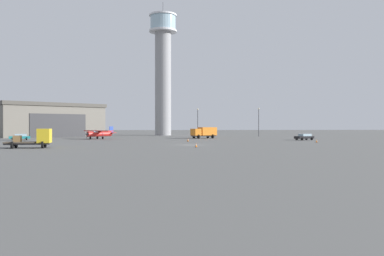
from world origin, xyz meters
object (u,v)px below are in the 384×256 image
Objects in this scene: truck_box_orange at (204,132)px; airplane_red at (100,133)px; car_teal at (20,137)px; light_post_west at (259,119)px; truck_flatbed_yellow at (36,139)px; control_tower at (163,66)px; traffic_cone_near_right at (196,145)px; light_post_north at (198,120)px; car_black at (304,137)px; traffic_cone_near_left at (317,141)px; traffic_cone_mid_apron at (188,140)px.

airplane_red is at bearing -16.64° from truck_box_orange.
car_teal is at bearing -12.57° from truck_box_orange.
airplane_red is 46.20m from light_post_west.
light_post_west reaches higher than truck_flatbed_yellow.
control_tower reaches higher than traffic_cone_near_right.
light_post_north is at bearing 170.48° from airplane_red.
truck_flatbed_yellow reaches higher than car_teal.
traffic_cone_near_left is at bearing 55.35° from car_black.
airplane_red is at bearing 119.42° from traffic_cone_near_right.
light_post_west is at bearing -107.88° from car_black.
light_post_west is at bearing 160.04° from airplane_red.
car_teal is (-13.25, 30.34, -0.59)m from truck_flatbed_yellow.
light_post_north is at bearing -75.35° from car_black.
truck_flatbed_yellow is 1.35× the size of car_black.
airplane_red is at bearing -156.82° from light_post_west.
truck_flatbed_yellow is at bearing -137.80° from traffic_cone_mid_apron.
traffic_cone_near_left is (60.31, -15.56, -0.44)m from car_teal.
truck_flatbed_yellow reaches higher than truck_box_orange.
truck_box_orange is 0.82× the size of light_post_west.
control_tower reaches higher than light_post_west.
traffic_cone_near_right is at bearing 57.51° from truck_box_orange.
traffic_cone_mid_apron is (-24.05, 6.09, 0.03)m from traffic_cone_near_left.
light_post_north reaches higher than truck_box_orange.
control_tower is 65.58m from traffic_cone_near_left.
control_tower is 72.44m from traffic_cone_near_right.
car_teal is 62.29m from traffic_cone_near_left.
airplane_red is at bearing -113.82° from control_tower.
airplane_red is at bearing -36.71° from car_black.
light_post_west is (27.66, -15.12, -17.56)m from control_tower.
light_post_north is at bearing 81.71° from traffic_cone_mid_apron.
traffic_cone_mid_apron is at bearing -124.07° from light_post_west.
truck_flatbed_yellow is 33.12m from car_teal.
car_black is 36.93m from traffic_cone_near_right.
traffic_cone_near_left is at bearing -87.56° from light_post_west.
light_post_west is 39.48m from traffic_cone_near_left.
light_post_west is (58.64, 23.61, 4.21)m from car_teal.
truck_flatbed_yellow is 31.08m from traffic_cone_mid_apron.
truck_flatbed_yellow is 9.88× the size of traffic_cone_near_right.
traffic_cone_mid_apron is (-22.38, -33.09, -4.62)m from light_post_west.
airplane_red reaches higher than traffic_cone_near_left.
light_post_west is 58.28m from traffic_cone_near_right.
light_post_west is 17.92m from light_post_north.
truck_flatbed_yellow is at bearing 41.99° from airplane_red.
light_post_north is 42.36m from traffic_cone_near_left.
car_black is at bearing -82.50° from light_post_west.
traffic_cone_near_left is (18.90, -24.77, -1.26)m from truck_box_orange.
traffic_cone_near_left is at bearing 143.59° from car_teal.
truck_box_orange is 19.42m from traffic_cone_mid_apron.
traffic_cone_mid_apron is (36.26, -9.48, -0.41)m from car_teal.
light_post_north reaches higher than traffic_cone_near_right.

